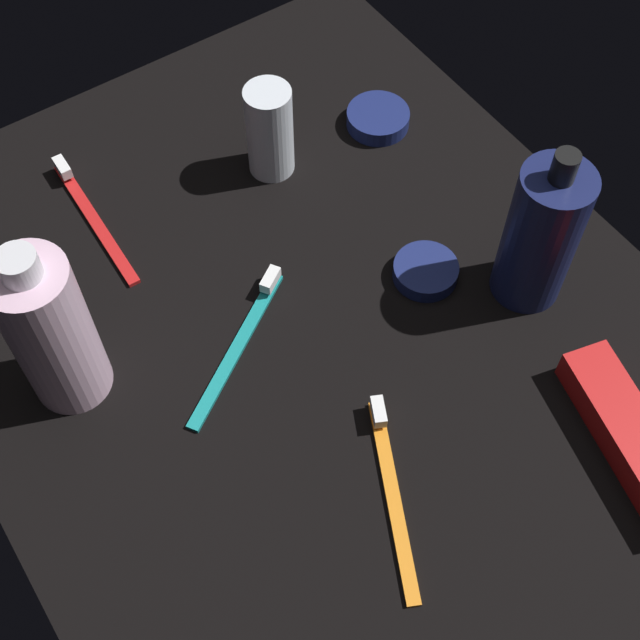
# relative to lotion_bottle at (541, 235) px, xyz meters

# --- Properties ---
(ground_plane) EXTENTS (0.84, 0.64, 0.01)m
(ground_plane) POSITION_rel_lotion_bottle_xyz_m (-0.06, -0.20, -0.08)
(ground_plane) COLOR black
(lotion_bottle) EXTENTS (0.07, 0.07, 0.18)m
(lotion_bottle) POSITION_rel_lotion_bottle_xyz_m (0.00, 0.00, 0.00)
(lotion_bottle) COLOR #171E4C
(lotion_bottle) RESTS_ON ground_plane
(bodywash_bottle) EXTENTS (0.07, 0.07, 0.19)m
(bodywash_bottle) POSITION_rel_lotion_bottle_xyz_m (-0.15, -0.41, 0.01)
(bodywash_bottle) COLOR silver
(bodywash_bottle) RESTS_ON ground_plane
(deodorant_stick) EXTENTS (0.05, 0.05, 0.11)m
(deodorant_stick) POSITION_rel_lotion_bottle_xyz_m (-0.27, -0.12, -0.03)
(deodorant_stick) COLOR silver
(deodorant_stick) RESTS_ON ground_plane
(toothbrush_orange) EXTENTS (0.17, 0.09, 0.02)m
(toothbrush_orange) POSITION_rel_lotion_bottle_xyz_m (0.09, -0.23, -0.07)
(toothbrush_orange) COLOR orange
(toothbrush_orange) RESTS_ON ground_plane
(toothbrush_teal) EXTENTS (0.11, 0.16, 0.02)m
(toothbrush_teal) POSITION_rel_lotion_bottle_xyz_m (-0.10, -0.26, -0.07)
(toothbrush_teal) COLOR teal
(toothbrush_teal) RESTS_ON ground_plane
(toothbrush_red) EXTENTS (0.18, 0.02, 0.02)m
(toothbrush_red) POSITION_rel_lotion_bottle_xyz_m (-0.31, -0.31, -0.07)
(toothbrush_red) COLOR red
(toothbrush_red) RESTS_ON ground_plane
(toothpaste_box_red) EXTENTS (0.18, 0.08, 0.03)m
(toothpaste_box_red) POSITION_rel_lotion_bottle_xyz_m (0.18, -0.04, -0.06)
(toothpaste_box_red) COLOR red
(toothpaste_box_red) RESTS_ON ground_plane
(cream_tin_left) EXTENTS (0.06, 0.06, 0.02)m
(cream_tin_left) POSITION_rel_lotion_bottle_xyz_m (-0.07, -0.07, -0.07)
(cream_tin_left) COLOR navy
(cream_tin_left) RESTS_ON ground_plane
(cream_tin_right) EXTENTS (0.07, 0.07, 0.02)m
(cream_tin_right) POSITION_rel_lotion_bottle_xyz_m (-0.25, 0.01, -0.07)
(cream_tin_right) COLOR navy
(cream_tin_right) RESTS_ON ground_plane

